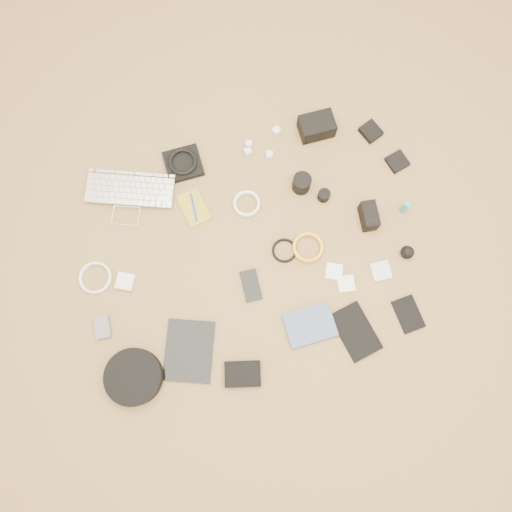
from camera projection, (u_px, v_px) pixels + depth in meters
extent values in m
cube|color=olive|center=(254.00, 255.00, 2.08)|extent=(4.00, 4.00, 0.04)
imported|color=silver|center=(129.00, 201.00, 2.10)|extent=(0.43, 0.36, 0.03)
cube|color=black|center=(183.00, 164.00, 2.14)|extent=(0.16, 0.15, 0.03)
torus|color=black|center=(183.00, 162.00, 2.12)|extent=(0.16, 0.16, 0.02)
cube|color=silver|center=(249.00, 144.00, 2.16)|extent=(0.04, 0.04, 0.03)
cube|color=silver|center=(248.00, 152.00, 2.15)|extent=(0.03, 0.03, 0.03)
cube|color=silver|center=(276.00, 131.00, 2.17)|extent=(0.04, 0.04, 0.03)
cube|color=silver|center=(269.00, 155.00, 2.15)|extent=(0.03, 0.03, 0.03)
cube|color=black|center=(317.00, 126.00, 2.15)|extent=(0.15, 0.11, 0.08)
cube|color=black|center=(371.00, 131.00, 2.17)|extent=(0.10, 0.11, 0.03)
cube|color=olive|center=(194.00, 208.00, 2.10)|extent=(0.13, 0.17, 0.01)
cylinder|color=#1330A1|center=(194.00, 207.00, 2.09)|extent=(0.01, 0.13, 0.01)
torus|color=white|center=(247.00, 204.00, 2.10)|extent=(0.12, 0.12, 0.01)
cylinder|color=black|center=(302.00, 183.00, 2.09)|extent=(0.09, 0.09, 0.08)
cylinder|color=black|center=(324.00, 195.00, 2.09)|extent=(0.07, 0.07, 0.05)
cube|color=black|center=(397.00, 162.00, 2.14)|extent=(0.10, 0.10, 0.02)
cube|color=silver|center=(125.00, 282.00, 2.02)|extent=(0.09, 0.09, 0.03)
torus|color=white|center=(96.00, 278.00, 2.03)|extent=(0.13, 0.13, 0.01)
torus|color=black|center=(284.00, 251.00, 2.06)|extent=(0.13, 0.13, 0.01)
torus|color=gold|center=(308.00, 248.00, 2.06)|extent=(0.17, 0.17, 0.01)
cube|color=black|center=(369.00, 216.00, 2.06)|extent=(0.07, 0.11, 0.08)
cylinder|color=teal|center=(405.00, 207.00, 2.06)|extent=(0.03, 0.03, 0.08)
cube|color=#5D5C61|center=(103.00, 327.00, 1.98)|extent=(0.06, 0.09, 0.03)
cube|color=black|center=(189.00, 351.00, 1.96)|extent=(0.25, 0.29, 0.01)
cube|color=black|center=(251.00, 286.00, 2.03)|extent=(0.07, 0.13, 0.01)
cube|color=silver|center=(334.00, 272.00, 2.04)|extent=(0.09, 0.09, 0.01)
cube|color=silver|center=(346.00, 284.00, 2.03)|extent=(0.07, 0.07, 0.01)
cube|color=silver|center=(381.00, 271.00, 2.04)|extent=(0.08, 0.08, 0.01)
sphere|color=black|center=(407.00, 252.00, 2.03)|extent=(0.06, 0.06, 0.06)
cylinder|color=black|center=(134.00, 377.00, 1.92)|extent=(0.25, 0.25, 0.06)
cube|color=black|center=(243.00, 374.00, 1.93)|extent=(0.16, 0.12, 0.03)
imported|color=#425371|center=(316.00, 343.00, 1.97)|extent=(0.20, 0.16, 0.02)
cube|color=black|center=(356.00, 331.00, 1.98)|extent=(0.18, 0.24, 0.02)
cube|color=black|center=(408.00, 314.00, 2.00)|extent=(0.11, 0.15, 0.01)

